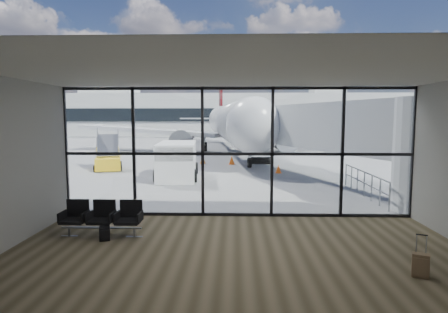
{
  "coord_description": "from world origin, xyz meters",
  "views": [
    {
      "loc": [
        -0.08,
        -12.87,
        3.44
      ],
      "look_at": [
        -0.55,
        3.0,
        1.8
      ],
      "focal_mm": 30.0,
      "sensor_mm": 36.0,
      "label": 1
    }
  ],
  "objects_px": {
    "backpack": "(105,234)",
    "suitcase": "(420,265)",
    "seating_row": "(103,216)",
    "service_van": "(177,160)",
    "belt_loader": "(181,150)",
    "airliner": "(231,123)",
    "mobile_stairs": "(108,161)"
  },
  "relations": [
    {
      "from": "backpack",
      "to": "suitcase",
      "type": "relative_size",
      "value": 0.46
    },
    {
      "from": "service_van",
      "to": "mobile_stairs",
      "type": "xyz_separation_m",
      "value": [
        -5.2,
        3.57,
        -0.5
      ]
    },
    {
      "from": "belt_loader",
      "to": "suitcase",
      "type": "bearing_deg",
      "value": -59.27
    },
    {
      "from": "airliner",
      "to": "mobile_stairs",
      "type": "bearing_deg",
      "value": -123.64
    },
    {
      "from": "seating_row",
      "to": "backpack",
      "type": "height_order",
      "value": "seating_row"
    },
    {
      "from": "airliner",
      "to": "backpack",
      "type": "bearing_deg",
      "value": -102.03
    },
    {
      "from": "airliner",
      "to": "belt_loader",
      "type": "height_order",
      "value": "airliner"
    },
    {
      "from": "service_van",
      "to": "mobile_stairs",
      "type": "bearing_deg",
      "value": 140.82
    },
    {
      "from": "backpack",
      "to": "suitcase",
      "type": "height_order",
      "value": "suitcase"
    },
    {
      "from": "backpack",
      "to": "seating_row",
      "type": "bearing_deg",
      "value": 95.06
    },
    {
      "from": "service_van",
      "to": "mobile_stairs",
      "type": "relative_size",
      "value": 1.36
    },
    {
      "from": "seating_row",
      "to": "airliner",
      "type": "distance_m",
      "value": 29.65
    },
    {
      "from": "backpack",
      "to": "service_van",
      "type": "relative_size",
      "value": 0.09
    },
    {
      "from": "backpack",
      "to": "service_van",
      "type": "bearing_deg",
      "value": 69.61
    },
    {
      "from": "airliner",
      "to": "service_van",
      "type": "height_order",
      "value": "airliner"
    },
    {
      "from": "backpack",
      "to": "suitcase",
      "type": "bearing_deg",
      "value": -34.62
    },
    {
      "from": "service_van",
      "to": "suitcase",
      "type": "bearing_deg",
      "value": -65.79
    },
    {
      "from": "belt_loader",
      "to": "service_van",
      "type": "bearing_deg",
      "value": -71.05
    },
    {
      "from": "airliner",
      "to": "belt_loader",
      "type": "xyz_separation_m",
      "value": [
        -4.44,
        -6.26,
        -2.33
      ]
    },
    {
      "from": "mobile_stairs",
      "to": "belt_loader",
      "type": "bearing_deg",
      "value": 50.95
    },
    {
      "from": "seating_row",
      "to": "backpack",
      "type": "distance_m",
      "value": 0.66
    },
    {
      "from": "service_van",
      "to": "airliner",
      "type": "bearing_deg",
      "value": 76.73
    },
    {
      "from": "seating_row",
      "to": "backpack",
      "type": "bearing_deg",
      "value": -65.95
    },
    {
      "from": "airliner",
      "to": "suitcase",
      "type": "bearing_deg",
      "value": -88.02
    },
    {
      "from": "backpack",
      "to": "airliner",
      "type": "relative_size",
      "value": 0.01
    },
    {
      "from": "seating_row",
      "to": "airliner",
      "type": "height_order",
      "value": "airliner"
    },
    {
      "from": "seating_row",
      "to": "suitcase",
      "type": "height_order",
      "value": "seating_row"
    },
    {
      "from": "seating_row",
      "to": "belt_loader",
      "type": "relative_size",
      "value": 0.6
    },
    {
      "from": "airliner",
      "to": "mobile_stairs",
      "type": "height_order",
      "value": "airliner"
    },
    {
      "from": "belt_loader",
      "to": "airliner",
      "type": "bearing_deg",
      "value": 66.38
    },
    {
      "from": "seating_row",
      "to": "mobile_stairs",
      "type": "distance_m",
      "value": 14.8
    },
    {
      "from": "suitcase",
      "to": "service_van",
      "type": "bearing_deg",
      "value": 142.49
    }
  ]
}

